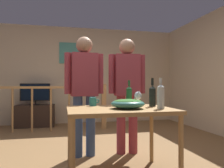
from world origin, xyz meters
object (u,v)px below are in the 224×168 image
(framed_picture, at_px, (72,53))
(wine_bottle_dark, at_px, (152,95))
(mug_teal, at_px, (93,102))
(flat_screen_tv, at_px, (35,92))
(salad_bowl, at_px, (128,103))
(tv_console, at_px, (35,116))
(wine_glass, at_px, (138,96))
(wine_bottle_clear, at_px, (161,96))
(person_standing_left, at_px, (84,86))
(person_standing_right, at_px, (127,86))
(wine_bottle_green, at_px, (129,95))
(serving_table, at_px, (120,115))
(stair_railing, at_px, (53,102))

(framed_picture, height_order, wine_bottle_dark, framed_picture)
(mug_teal, bearing_deg, flat_screen_tv, 109.08)
(flat_screen_tv, bearing_deg, salad_bowl, -68.09)
(tv_console, xyz_separation_m, salad_bowl, (1.33, -3.33, 0.54))
(tv_console, relative_size, wine_glass, 5.16)
(wine_bottle_clear, distance_m, mug_teal, 0.82)
(flat_screen_tv, height_order, person_standing_left, person_standing_left)
(tv_console, distance_m, mug_teal, 3.16)
(mug_teal, bearing_deg, person_standing_right, 39.31)
(tv_console, relative_size, mug_teal, 7.37)
(flat_screen_tv, bearing_deg, framed_picture, 19.91)
(wine_bottle_green, xyz_separation_m, mug_teal, (-0.45, -0.00, -0.07))
(salad_bowl, bearing_deg, serving_table, 135.60)
(mug_teal, bearing_deg, wine_bottle_clear, -36.22)
(wine_bottle_green, bearing_deg, wine_glass, -67.92)
(salad_bowl, height_order, wine_glass, salad_bowl)
(flat_screen_tv, relative_size, wine_bottle_clear, 2.10)
(flat_screen_tv, relative_size, salad_bowl, 1.92)
(framed_picture, bearing_deg, person_standing_right, -76.19)
(wine_bottle_dark, height_order, wine_bottle_clear, wine_bottle_dark)
(tv_console, distance_m, wine_bottle_green, 3.34)
(stair_railing, bearing_deg, framed_picture, 63.48)
(serving_table, bearing_deg, wine_glass, 31.61)
(tv_console, height_order, wine_bottle_green, wine_bottle_green)
(wine_bottle_clear, xyz_separation_m, person_standing_right, (-0.09, 0.94, 0.10))
(serving_table, distance_m, wine_bottle_clear, 0.49)
(tv_console, height_order, person_standing_right, person_standing_right)
(wine_bottle_green, bearing_deg, stair_railing, 113.98)
(person_standing_left, bearing_deg, wine_bottle_green, 134.08)
(tv_console, relative_size, person_standing_left, 0.54)
(framed_picture, distance_m, wine_bottle_green, 3.42)
(tv_console, xyz_separation_m, mug_teal, (1.01, -2.95, 0.54))
(wine_glass, distance_m, mug_teal, 0.54)
(person_standing_right, bearing_deg, wine_bottle_green, 80.84)
(framed_picture, height_order, salad_bowl, framed_picture)
(wine_glass, xyz_separation_m, wine_bottle_green, (-0.06, 0.16, 0.01))
(serving_table, distance_m, salad_bowl, 0.17)
(person_standing_left, bearing_deg, serving_table, 107.62)
(wine_bottle_dark, distance_m, wine_bottle_green, 0.31)
(tv_console, distance_m, wine_glass, 3.51)
(serving_table, xyz_separation_m, wine_bottle_dark, (0.42, 0.10, 0.21))
(tv_console, relative_size, wine_bottle_dark, 2.69)
(mug_teal, distance_m, person_standing_left, 0.50)
(wine_glass, bearing_deg, framed_picture, 100.62)
(wine_bottle_green, distance_m, person_standing_left, 0.70)
(person_standing_left, bearing_deg, framed_picture, -93.10)
(person_standing_left, bearing_deg, wine_glass, 129.03)
(salad_bowl, distance_m, wine_bottle_green, 0.42)
(wine_bottle_green, height_order, mug_teal, wine_bottle_green)
(stair_railing, xyz_separation_m, salad_bowl, (0.90, -2.70, 0.18))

